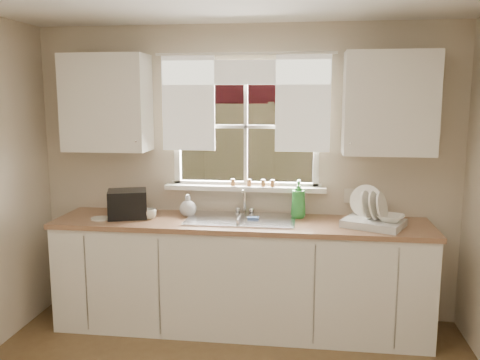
# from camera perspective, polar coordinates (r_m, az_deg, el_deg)

# --- Properties ---
(room_walls) EXTENTS (3.62, 4.02, 2.50)m
(room_walls) POSITION_cam_1_polar(r_m,az_deg,el_deg) (2.38, -5.53, -7.02)
(room_walls) COLOR beige
(room_walls) RESTS_ON ground
(window) EXTENTS (1.38, 0.16, 1.06)m
(window) POSITION_cam_1_polar(r_m,az_deg,el_deg) (4.34, 0.62, 3.83)
(window) COLOR white
(window) RESTS_ON room_walls
(curtains) EXTENTS (1.50, 0.03, 0.81)m
(curtains) POSITION_cam_1_polar(r_m,az_deg,el_deg) (4.26, 0.54, 9.76)
(curtains) COLOR white
(curtains) RESTS_ON room_walls
(base_cabinets) EXTENTS (3.00, 0.62, 0.87)m
(base_cabinets) POSITION_cam_1_polar(r_m,az_deg,el_deg) (4.26, 0.05, -10.82)
(base_cabinets) COLOR white
(base_cabinets) RESTS_ON ground
(countertop) EXTENTS (3.04, 0.65, 0.04)m
(countertop) POSITION_cam_1_polar(r_m,az_deg,el_deg) (4.12, 0.06, -4.87)
(countertop) COLOR #8E6447
(countertop) RESTS_ON base_cabinets
(upper_cabinet_left) EXTENTS (0.70, 0.33, 0.80)m
(upper_cabinet_left) POSITION_cam_1_polar(r_m,az_deg,el_deg) (4.44, -14.74, 8.36)
(upper_cabinet_left) COLOR white
(upper_cabinet_left) RESTS_ON room_walls
(upper_cabinet_right) EXTENTS (0.70, 0.33, 0.80)m
(upper_cabinet_right) POSITION_cam_1_polar(r_m,az_deg,el_deg) (4.16, 16.43, 8.24)
(upper_cabinet_right) COLOR white
(upper_cabinet_right) RESTS_ON room_walls
(wall_outlet) EXTENTS (0.08, 0.01, 0.12)m
(wall_outlet) POSITION_cam_1_polar(r_m,az_deg,el_deg) (4.36, 12.14, -1.74)
(wall_outlet) COLOR beige
(wall_outlet) RESTS_ON room_walls
(sill_jars) EXTENTS (0.38, 0.04, 0.06)m
(sill_jars) POSITION_cam_1_polar(r_m,az_deg,el_deg) (4.31, 1.63, -0.32)
(sill_jars) COLOR brown
(sill_jars) RESTS_ON window
(backyard) EXTENTS (20.00, 10.00, 6.13)m
(backyard) POSITION_cam_1_polar(r_m,az_deg,el_deg) (10.81, 8.20, 17.56)
(backyard) COLOR #335421
(backyard) RESTS_ON ground
(sink) EXTENTS (0.88, 0.52, 0.40)m
(sink) POSITION_cam_1_polar(r_m,az_deg,el_deg) (4.17, 0.11, -5.46)
(sink) COLOR #B7B7BC
(sink) RESTS_ON countertop
(dish_rack) EXTENTS (0.53, 0.48, 0.31)m
(dish_rack) POSITION_cam_1_polar(r_m,az_deg,el_deg) (4.06, 14.71, -4.15)
(dish_rack) COLOR silver
(dish_rack) RESTS_ON countertop
(bowl) EXTENTS (0.26, 0.26, 0.05)m
(bowl) POSITION_cam_1_polar(r_m,az_deg,el_deg) (4.03, 16.55, -4.11)
(bowl) COLOR white
(bowl) RESTS_ON dish_rack
(soap_bottle_a) EXTENTS (0.13, 0.14, 0.32)m
(soap_bottle_a) POSITION_cam_1_polar(r_m,az_deg,el_deg) (4.22, 6.57, -2.11)
(soap_bottle_a) COLOR #2C8834
(soap_bottle_a) RESTS_ON countertop
(soap_bottle_b) EXTENTS (0.10, 0.10, 0.19)m
(soap_bottle_b) POSITION_cam_1_polar(r_m,az_deg,el_deg) (4.43, -12.79, -2.61)
(soap_bottle_b) COLOR #3153B9
(soap_bottle_b) RESTS_ON countertop
(soap_bottle_c) EXTENTS (0.17, 0.17, 0.18)m
(soap_bottle_c) POSITION_cam_1_polar(r_m,az_deg,el_deg) (4.29, -5.87, -2.85)
(soap_bottle_c) COLOR beige
(soap_bottle_c) RESTS_ON countertop
(saucer) EXTENTS (0.16, 0.16, 0.01)m
(saucer) POSITION_cam_1_polar(r_m,az_deg,el_deg) (4.32, -15.37, -4.19)
(saucer) COLOR white
(saucer) RESTS_ON countertop
(cup) EXTENTS (0.11, 0.11, 0.08)m
(cup) POSITION_cam_1_polar(r_m,az_deg,el_deg) (4.24, -10.09, -3.76)
(cup) COLOR silver
(cup) RESTS_ON countertop
(black_appliance) EXTENTS (0.38, 0.36, 0.23)m
(black_appliance) POSITION_cam_1_polar(r_m,az_deg,el_deg) (4.32, -12.52, -2.62)
(black_appliance) COLOR black
(black_appliance) RESTS_ON countertop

